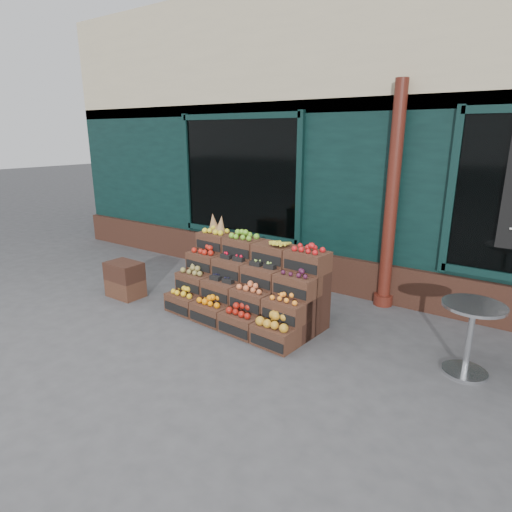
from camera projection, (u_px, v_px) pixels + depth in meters
The scene contains 6 objects.
ground at pixel (238, 334), 5.53m from camera, with size 60.00×60.00×0.00m, color #3F3F42.
shop_facade at pixel (386, 138), 8.89m from camera, with size 12.00×6.24×4.80m.
crate_display at pixel (247, 288), 5.95m from camera, with size 2.24×1.22×1.36m.
spare_crates at pixel (125, 279), 6.73m from camera, with size 0.56×0.39×0.56m.
bistro_table at pixel (471, 331), 4.49m from camera, with size 0.64×0.64×0.80m.
shopkeeper at pixel (246, 206), 8.49m from camera, with size 0.80×0.53×2.19m, color #1D6835.
Camera 1 is at (3.09, -3.99, 2.50)m, focal length 30.00 mm.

